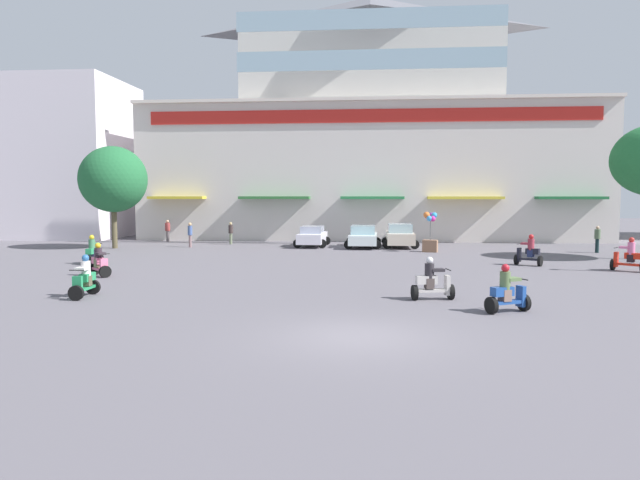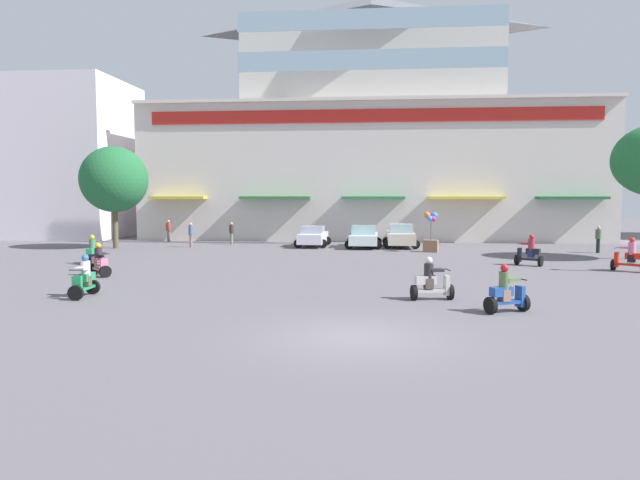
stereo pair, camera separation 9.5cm
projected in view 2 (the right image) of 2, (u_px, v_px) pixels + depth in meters
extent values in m
plane|color=#5E5A61|center=(366.00, 271.00, 27.93)|extent=(128.00, 128.00, 0.00)
cube|color=silver|center=(371.00, 174.00, 50.01)|extent=(36.38, 11.32, 10.52)
cube|color=silver|center=(371.00, 72.00, 49.91)|extent=(20.32, 10.19, 6.62)
pyramid|color=#5D5D65|center=(372.00, 14.00, 49.54)|extent=(20.72, 10.42, 2.89)
cube|color=red|center=(370.00, 116.00, 44.01)|extent=(33.47, 0.12, 0.98)
cube|color=beige|center=(370.00, 99.00, 43.88)|extent=(36.38, 0.70, 0.24)
cube|color=gold|center=(178.00, 198.00, 45.37)|extent=(4.31, 1.10, 0.20)
cube|color=#2D6933|center=(275.00, 198.00, 44.66)|extent=(5.34, 1.10, 0.20)
cube|color=#25743F|center=(373.00, 198.00, 43.97)|extent=(4.68, 1.10, 0.20)
cube|color=gold|center=(466.00, 198.00, 43.34)|extent=(5.45, 1.10, 0.20)
cube|color=#1E6435|center=(572.00, 198.00, 42.64)|extent=(4.88, 1.10, 0.20)
cube|color=#99B7C6|center=(370.00, 60.00, 39.30)|extent=(17.88, 0.08, 1.32)
cube|color=#99B7C6|center=(370.00, 19.00, 39.09)|extent=(17.88, 0.08, 1.32)
cube|color=silver|center=(52.00, 160.00, 50.05)|extent=(12.69, 9.46, 12.93)
cylinder|color=brown|center=(115.00, 225.00, 39.44)|extent=(0.35, 0.35, 3.04)
ellipsoid|color=#226336|center=(114.00, 179.00, 39.20)|extent=(4.41, 4.48, 4.35)
cube|color=white|center=(313.00, 238.00, 40.78)|extent=(1.78, 4.06, 0.66)
cube|color=#A4ACC0|center=(313.00, 230.00, 40.74)|extent=(1.49, 2.05, 0.47)
cylinder|color=black|center=(304.00, 241.00, 42.14)|extent=(0.61, 0.18, 0.60)
cylinder|color=black|center=(327.00, 241.00, 41.93)|extent=(0.61, 0.18, 0.60)
cylinder|color=black|center=(298.00, 244.00, 39.68)|extent=(0.61, 0.18, 0.60)
cylinder|color=black|center=(323.00, 244.00, 39.47)|extent=(0.61, 0.18, 0.60)
cube|color=white|center=(364.00, 239.00, 40.13)|extent=(1.87, 4.50, 0.64)
cube|color=#99BCC6|center=(364.00, 230.00, 40.08)|extent=(1.60, 2.25, 0.57)
cylinder|color=black|center=(351.00, 241.00, 41.62)|extent=(0.60, 0.17, 0.60)
cylinder|color=black|center=(377.00, 241.00, 41.44)|extent=(0.60, 0.17, 0.60)
cylinder|color=black|center=(349.00, 245.00, 38.86)|extent=(0.60, 0.17, 0.60)
cylinder|color=black|center=(377.00, 245.00, 38.68)|extent=(0.60, 0.17, 0.60)
cube|color=beige|center=(401.00, 238.00, 40.17)|extent=(1.85, 4.08, 0.75)
cube|color=#93B0BA|center=(401.00, 228.00, 40.12)|extent=(1.57, 2.05, 0.57)
cylinder|color=black|center=(387.00, 241.00, 41.53)|extent=(0.60, 0.17, 0.60)
cylinder|color=black|center=(413.00, 241.00, 41.38)|extent=(0.60, 0.17, 0.60)
cylinder|color=black|center=(388.00, 244.00, 39.02)|extent=(0.60, 0.17, 0.60)
cylinder|color=black|center=(415.00, 245.00, 38.87)|extent=(0.60, 0.17, 0.60)
cylinder|color=black|center=(523.00, 303.00, 18.31)|extent=(0.37, 0.53, 0.52)
cylinder|color=black|center=(490.00, 306.00, 17.85)|extent=(0.37, 0.53, 0.52)
cube|color=#204A98|center=(507.00, 302.00, 18.08)|extent=(1.09, 0.74, 0.10)
cube|color=#204A98|center=(501.00, 292.00, 17.97)|extent=(0.75, 0.58, 0.28)
cube|color=#204A98|center=(520.00, 296.00, 18.25)|extent=(0.27, 0.35, 0.65)
cylinder|color=black|center=(521.00, 279.00, 18.22)|extent=(0.27, 0.48, 0.04)
cube|color=#7D6359|center=(504.00, 295.00, 18.01)|extent=(0.40, 0.41, 0.36)
cylinder|color=#576E43|center=(504.00, 281.00, 17.98)|extent=(0.43, 0.43, 0.54)
sphere|color=red|center=(505.00, 268.00, 17.95)|extent=(0.25, 0.25, 0.25)
cube|color=#576E43|center=(511.00, 279.00, 18.08)|extent=(0.55, 0.50, 0.10)
cylinder|color=black|center=(105.00, 272.00, 25.65)|extent=(0.45, 0.48, 0.52)
cylinder|color=black|center=(95.00, 269.00, 26.50)|extent=(0.45, 0.48, 0.52)
cube|color=pink|center=(100.00, 269.00, 26.07)|extent=(0.94, 0.89, 0.10)
cube|color=pink|center=(98.00, 260.00, 26.19)|extent=(0.68, 0.66, 0.28)
cube|color=pink|center=(104.00, 266.00, 25.72)|extent=(0.32, 0.33, 0.67)
cylinder|color=black|center=(104.00, 254.00, 25.66)|extent=(0.38, 0.41, 0.04)
cube|color=#6C7550|center=(99.00, 263.00, 26.14)|extent=(0.42, 0.43, 0.36)
cylinder|color=#332730|center=(98.00, 254.00, 26.10)|extent=(0.45, 0.45, 0.50)
sphere|color=gold|center=(98.00, 246.00, 26.07)|extent=(0.25, 0.25, 0.25)
cube|color=#332730|center=(101.00, 253.00, 25.91)|extent=(0.55, 0.55, 0.10)
cylinder|color=black|center=(99.00, 257.00, 31.37)|extent=(0.53, 0.17, 0.52)
cylinder|color=black|center=(89.00, 260.00, 30.07)|extent=(0.53, 0.17, 0.52)
cube|color=#258A50|center=(94.00, 258.00, 30.72)|extent=(0.34, 1.16, 0.10)
cube|color=#258A50|center=(92.00, 251.00, 30.45)|extent=(0.34, 0.74, 0.28)
cube|color=#258A50|center=(98.00, 253.00, 31.22)|extent=(0.33, 0.16, 0.67)
cylinder|color=black|center=(98.00, 243.00, 31.21)|extent=(0.52, 0.06, 0.04)
cube|color=#2E274B|center=(93.00, 253.00, 30.57)|extent=(0.34, 0.30, 0.36)
cylinder|color=#407753|center=(92.00, 245.00, 30.53)|extent=(0.34, 0.34, 0.54)
sphere|color=gold|center=(92.00, 237.00, 30.50)|extent=(0.25, 0.25, 0.25)
cube|color=#407753|center=(95.00, 244.00, 30.82)|extent=(0.36, 0.46, 0.10)
cylinder|color=black|center=(517.00, 260.00, 30.33)|extent=(0.40, 0.52, 0.52)
cylinder|color=black|center=(541.00, 261.00, 29.60)|extent=(0.40, 0.52, 0.52)
cube|color=black|center=(529.00, 259.00, 29.96)|extent=(1.03, 0.79, 0.10)
cube|color=black|center=(533.00, 251.00, 29.80)|extent=(0.72, 0.61, 0.28)
cube|color=black|center=(520.00, 255.00, 30.23)|extent=(0.29, 0.35, 0.71)
cylinder|color=black|center=(519.00, 244.00, 30.21)|extent=(0.31, 0.46, 0.04)
cube|color=#1F284E|center=(531.00, 254.00, 29.87)|extent=(0.41, 0.42, 0.36)
cylinder|color=#9A313F|center=(531.00, 244.00, 29.83)|extent=(0.44, 0.44, 0.56)
sphere|color=red|center=(532.00, 237.00, 29.80)|extent=(0.25, 0.25, 0.25)
cube|color=#9A313F|center=(526.00, 244.00, 29.99)|extent=(0.55, 0.52, 0.10)
cylinder|color=black|center=(450.00, 292.00, 20.33)|extent=(0.25, 0.54, 0.52)
cylinder|color=black|center=(414.00, 293.00, 20.19)|extent=(0.25, 0.54, 0.52)
cube|color=beige|center=(432.00, 291.00, 20.25)|extent=(1.15, 0.50, 0.10)
cube|color=beige|center=(426.00, 280.00, 20.20)|extent=(0.76, 0.44, 0.28)
cube|color=beige|center=(447.00, 285.00, 20.30)|extent=(0.20, 0.34, 0.68)
cylinder|color=black|center=(448.00, 270.00, 20.26)|extent=(0.14, 0.52, 0.04)
cube|color=#4E423F|center=(429.00, 283.00, 20.22)|extent=(0.34, 0.37, 0.36)
cylinder|color=#2B272C|center=(429.00, 271.00, 20.18)|extent=(0.38, 0.38, 0.50)
sphere|color=silver|center=(429.00, 260.00, 20.16)|extent=(0.25, 0.25, 0.25)
cube|color=#2B272C|center=(437.00, 270.00, 20.21)|extent=(0.50, 0.42, 0.10)
cylinder|color=black|center=(613.00, 265.00, 28.17)|extent=(0.43, 0.50, 0.52)
cube|color=red|center=(628.00, 265.00, 27.72)|extent=(1.07, 0.92, 0.10)
cube|color=red|center=(634.00, 256.00, 27.53)|extent=(0.75, 0.68, 0.28)
cube|color=red|center=(617.00, 259.00, 28.06)|extent=(0.31, 0.34, 0.71)
cylinder|color=black|center=(616.00, 248.00, 28.04)|extent=(0.35, 0.43, 0.04)
cube|color=black|center=(631.00, 258.00, 27.61)|extent=(0.42, 0.42, 0.36)
cylinder|color=pink|center=(632.00, 248.00, 27.57)|extent=(0.45, 0.45, 0.57)
sphere|color=red|center=(632.00, 240.00, 27.54)|extent=(0.25, 0.25, 0.25)
cube|color=pink|center=(625.00, 247.00, 27.77)|extent=(0.56, 0.54, 0.10)
cylinder|color=black|center=(76.00, 293.00, 20.12)|extent=(0.52, 0.16, 0.52)
cylinder|color=black|center=(93.00, 287.00, 21.42)|extent=(0.52, 0.16, 0.52)
cube|color=#238A51|center=(84.00, 288.00, 20.76)|extent=(0.31, 1.15, 0.10)
cube|color=#238A51|center=(87.00, 277.00, 20.97)|extent=(0.32, 0.74, 0.28)
cube|color=#238A51|center=(77.00, 286.00, 20.23)|extent=(0.32, 0.15, 0.67)
cylinder|color=black|center=(76.00, 270.00, 20.17)|extent=(0.52, 0.05, 0.04)
cube|color=#4F4D38|center=(86.00, 281.00, 20.87)|extent=(0.33, 0.29, 0.36)
cylinder|color=silver|center=(85.00, 268.00, 20.84)|extent=(0.33, 0.33, 0.52)
sphere|color=#2A6099|center=(85.00, 258.00, 20.81)|extent=(0.25, 0.25, 0.25)
cube|color=silver|center=(82.00, 269.00, 20.55)|extent=(0.35, 0.45, 0.10)
cylinder|color=slate|center=(169.00, 236.00, 45.04)|extent=(0.31, 0.31, 0.82)
cylinder|color=#923735|center=(169.00, 227.00, 44.99)|extent=(0.49, 0.49, 0.60)
sphere|color=tan|center=(168.00, 221.00, 44.96)|extent=(0.23, 0.23, 0.23)
cylinder|color=#806264|center=(191.00, 241.00, 40.20)|extent=(0.24, 0.24, 0.83)
cylinder|color=#435A91|center=(191.00, 230.00, 40.14)|extent=(0.39, 0.39, 0.63)
sphere|color=tan|center=(191.00, 224.00, 40.11)|extent=(0.23, 0.23, 0.23)
cylinder|color=#142729|center=(598.00, 246.00, 36.39)|extent=(0.30, 0.30, 0.86)
cylinder|color=#51664A|center=(598.00, 234.00, 36.34)|extent=(0.48, 0.48, 0.59)
sphere|color=tan|center=(599.00, 228.00, 36.30)|extent=(0.20, 0.20, 0.20)
cylinder|color=#6A7559|center=(232.00, 239.00, 42.59)|extent=(0.27, 0.27, 0.80)
cylinder|color=#372B29|center=(232.00, 229.00, 42.54)|extent=(0.44, 0.44, 0.58)
sphere|color=tan|center=(231.00, 224.00, 42.51)|extent=(0.21, 0.21, 0.21)
cube|color=#8D664C|center=(431.00, 246.00, 36.95)|extent=(1.02, 0.80, 0.75)
cylinder|color=#4C4C4C|center=(431.00, 230.00, 36.87)|extent=(0.04, 0.04, 1.20)
sphere|color=#2E9BDD|center=(435.00, 215.00, 36.80)|extent=(0.38, 0.38, 0.38)
sphere|color=purple|center=(433.00, 216.00, 37.01)|extent=(0.39, 0.39, 0.39)
sphere|color=orange|center=(430.00, 217.00, 37.02)|extent=(0.37, 0.37, 0.37)
sphere|color=#DF3592|center=(429.00, 217.00, 36.89)|extent=(0.34, 0.34, 0.34)
sphere|color=orange|center=(427.00, 215.00, 36.73)|extent=(0.40, 0.40, 0.40)
sphere|color=#3E9BE4|center=(430.00, 219.00, 36.57)|extent=(0.35, 0.35, 0.35)
sphere|color=#E82E95|center=(433.00, 219.00, 36.58)|extent=(0.34, 0.34, 0.34)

